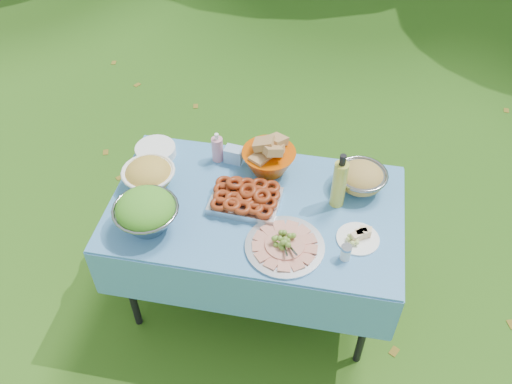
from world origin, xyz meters
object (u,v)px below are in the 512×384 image
salad_bowl (146,212)px  pasta_bowl_steel (361,177)px  picnic_table (256,253)px  oil_bottle (340,180)px  charcuterie_platter (285,241)px  bread_bowl (269,156)px  plate_stack (156,151)px

salad_bowl → pasta_bowl_steel: salad_bowl is taller
picnic_table → oil_bottle: (0.40, 0.10, 0.54)m
picnic_table → charcuterie_platter: 0.52m
pasta_bowl_steel → charcuterie_platter: bearing=-124.6°
salad_bowl → pasta_bowl_steel: bearing=24.9°
salad_bowl → bread_bowl: bearing=45.1°
picnic_table → pasta_bowl_steel: 0.71m
bread_bowl → pasta_bowl_steel: bearing=-5.4°
bread_bowl → oil_bottle: (0.38, -0.18, 0.07)m
bread_bowl → picnic_table: bearing=-93.8°
charcuterie_platter → oil_bottle: (0.21, 0.33, 0.12)m
salad_bowl → plate_stack: size_ratio=1.40×
picnic_table → bread_bowl: (0.02, 0.28, 0.48)m
pasta_bowl_steel → bread_bowl: bearing=174.6°
plate_stack → picnic_table: bearing=-24.7°
pasta_bowl_steel → charcuterie_platter: size_ratio=0.70×
bread_bowl → charcuterie_platter: bearing=-72.2°
salad_bowl → bread_bowl: 0.71m
picnic_table → plate_stack: plate_stack is taller
picnic_table → bread_bowl: 0.55m
charcuterie_platter → picnic_table: bearing=128.1°
salad_bowl → pasta_bowl_steel: 1.09m
bread_bowl → oil_bottle: size_ratio=0.89×
charcuterie_platter → oil_bottle: bearing=57.0°
plate_stack → pasta_bowl_steel: bearing=-2.5°
charcuterie_platter → oil_bottle: oil_bottle is taller
picnic_table → bread_bowl: bearing=86.2°
pasta_bowl_steel → charcuterie_platter: (-0.32, -0.46, -0.03)m
picnic_table → pasta_bowl_steel: size_ratio=5.60×
picnic_table → charcuterie_platter: (0.18, -0.23, 0.42)m
bread_bowl → oil_bottle: bearing=-25.8°
bread_bowl → pasta_bowl_steel: bread_bowl is taller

